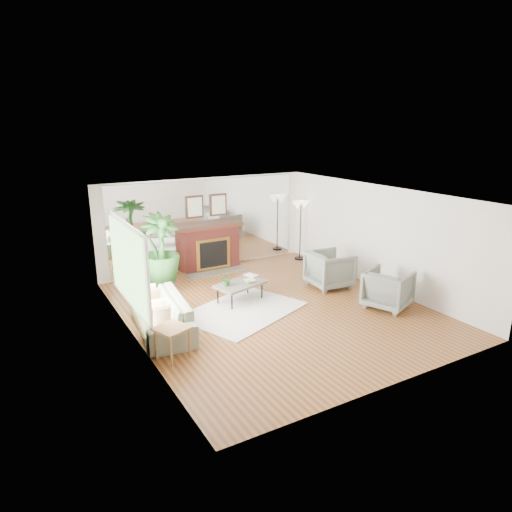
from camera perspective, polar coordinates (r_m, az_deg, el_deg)
ground at (r=10.05m, az=2.10°, el=-6.58°), size 7.00×7.00×0.00m
wall_left at (r=8.51m, az=-15.19°, el=-2.48°), size 0.02×7.00×2.50m
wall_right at (r=11.46m, az=14.98°, el=2.33°), size 0.02×7.00×2.50m
wall_back at (r=12.64m, az=-6.24°, el=4.07°), size 6.00×0.02×2.50m
mirror_panel at (r=12.62m, az=-6.21°, el=4.05°), size 5.40×0.04×2.40m
window_panel at (r=8.85m, az=-15.73°, el=-1.11°), size 0.04×2.40×1.50m
fireplace at (r=12.57m, az=-5.74°, el=1.25°), size 1.85×0.83×2.05m
area_rug at (r=9.91m, az=-1.67°, el=-6.84°), size 2.96×2.56×0.03m
coffee_table at (r=10.27m, az=-2.00°, el=-3.61°), size 1.25×0.93×0.45m
sofa at (r=9.16m, az=-11.84°, el=-7.05°), size 1.13×2.35×0.66m
armchair_back at (r=11.36m, az=9.22°, el=-1.66°), size 1.05×1.03×0.89m
armchair_front at (r=10.39m, az=16.16°, el=-3.99°), size 1.19×1.17×0.84m
side_table at (r=7.98m, az=-10.47°, el=-9.38°), size 0.66×0.66×0.58m
potted_ficus at (r=10.84m, az=-11.87°, el=0.54°), size 1.12×1.12×1.92m
floor_lamp at (r=13.33m, az=5.64°, el=5.78°), size 0.57×0.32×1.75m
tabletop_plant at (r=10.08m, az=-3.76°, el=-2.91°), size 0.33×0.31×0.30m
fruit_bowl at (r=10.30m, az=-0.84°, el=-3.15°), size 0.25×0.25×0.06m
book at (r=10.66m, az=-1.02°, el=-2.57°), size 0.31×0.36×0.02m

